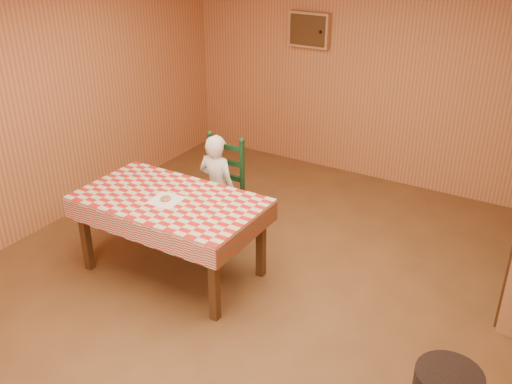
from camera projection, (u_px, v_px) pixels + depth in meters
ground at (244, 298)px, 4.98m from camera, size 6.00×6.00×0.00m
cabin_walls at (277, 79)px, 4.58m from camera, size 5.10×6.05×2.65m
dining_table at (170, 206)px, 5.05m from camera, size 1.66×0.96×0.77m
ladder_chair at (221, 191)px, 5.73m from camera, size 0.44×0.40×1.08m
seated_child at (217, 188)px, 5.66m from camera, size 0.41×0.27×1.12m
napkin at (166, 200)px, 4.97m from camera, size 0.28×0.28×0.00m
donut at (166, 198)px, 4.96m from camera, size 0.11×0.11×0.03m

